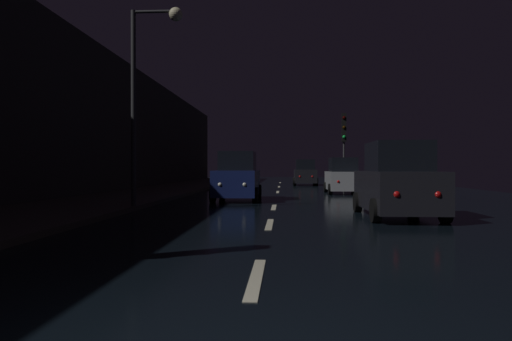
# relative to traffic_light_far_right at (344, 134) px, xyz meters

# --- Properties ---
(ground) EXTENTS (25.69, 84.00, 0.02)m
(ground) POSITION_rel_traffic_light_far_right_xyz_m (-4.34, -3.71, -3.67)
(ground) COLOR black
(sidewalk_left) EXTENTS (4.40, 84.00, 0.15)m
(sidewalk_left) POSITION_rel_traffic_light_far_right_xyz_m (-10.99, -3.71, -3.58)
(sidewalk_left) COLOR #38332B
(sidewalk_left) RESTS_ON ground
(building_facade_left) EXTENTS (0.80, 63.00, 7.62)m
(building_facade_left) POSITION_rel_traffic_light_far_right_xyz_m (-13.59, -7.21, 0.15)
(building_facade_left) COLOR #2D2B28
(building_facade_left) RESTS_ON ground
(lane_centerline) EXTENTS (0.16, 39.54, 0.01)m
(lane_centerline) POSITION_rel_traffic_light_far_right_xyz_m (-4.34, -8.22, -3.65)
(lane_centerline) COLOR beige
(lane_centerline) RESTS_ON ground
(traffic_light_far_right) EXTENTS (0.33, 0.47, 5.02)m
(traffic_light_far_right) POSITION_rel_traffic_light_far_right_xyz_m (0.00, 0.00, 0.00)
(traffic_light_far_right) COLOR #38383A
(traffic_light_far_right) RESTS_ON ground
(streetlamp_overhead) EXTENTS (1.70, 0.44, 6.59)m
(streetlamp_overhead) POSITION_rel_traffic_light_far_right_xyz_m (-8.40, -16.25, 0.77)
(streetlamp_overhead) COLOR #2D2D30
(streetlamp_overhead) RESTS_ON ground
(car_approaching_headlights) EXTENTS (1.92, 4.15, 2.09)m
(car_approaching_headlights) POSITION_rel_traffic_light_far_right_xyz_m (-5.98, -11.24, -2.70)
(car_approaching_headlights) COLOR #141E51
(car_approaching_headlights) RESTS_ON ground
(car_parked_right_far) EXTENTS (1.78, 3.85, 1.94)m
(car_parked_right_far) POSITION_rel_traffic_light_far_right_xyz_m (-0.80, -5.68, -2.77)
(car_parked_right_far) COLOR #A5A8AD
(car_parked_right_far) RESTS_ON ground
(car_parked_right_near) EXTENTS (1.94, 4.21, 2.12)m
(car_parked_right_near) POSITION_rel_traffic_light_far_right_xyz_m (-0.80, -17.78, -2.69)
(car_parked_right_near) COLOR black
(car_parked_right_near) RESTS_ON ground
(car_distant_taillights) EXTENTS (1.87, 4.05, 2.04)m
(car_distant_taillights) POSITION_rel_traffic_light_far_right_xyz_m (-2.31, 5.94, -2.72)
(car_distant_taillights) COLOR black
(car_distant_taillights) RESTS_ON ground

